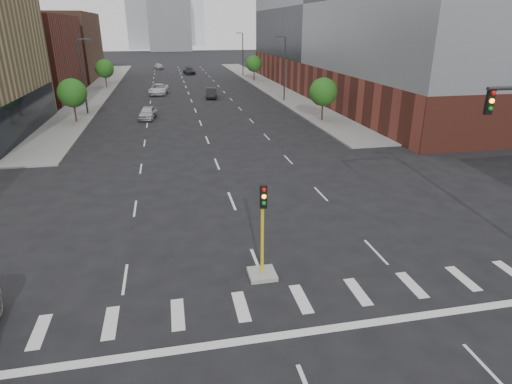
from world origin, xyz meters
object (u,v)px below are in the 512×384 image
object	(u,v)px
car_distant	(159,66)
car_near_left	(148,113)
median_traffic_signal	(262,257)
car_deep_right	(189,71)
car_far_left	(159,89)
car_mid_right	(211,93)

from	to	relation	value
car_distant	car_near_left	bearing A→B (deg)	-100.37
median_traffic_signal	car_distant	size ratio (longest dim) A/B	0.99
car_deep_right	car_distant	size ratio (longest dim) A/B	1.17
median_traffic_signal	car_deep_right	xyz separation A→B (m)	(1.93, 87.00, -0.22)
car_near_left	car_deep_right	world-z (taller)	car_deep_right
car_deep_right	median_traffic_signal	bearing A→B (deg)	-99.45
median_traffic_signal	car_far_left	bearing A→B (deg)	94.82
car_near_left	car_deep_right	distance (m)	50.99
car_mid_right	car_deep_right	bearing A→B (deg)	97.43
car_mid_right	car_far_left	world-z (taller)	car_far_left
car_near_left	car_deep_right	size ratio (longest dim) A/B	0.84
median_traffic_signal	car_distant	world-z (taller)	median_traffic_signal
car_mid_right	car_deep_right	size ratio (longest dim) A/B	0.87
median_traffic_signal	car_far_left	xyz separation A→B (m)	(-4.77, 56.65, -0.16)
car_far_left	car_deep_right	bearing A→B (deg)	84.86
median_traffic_signal	car_distant	distance (m)	100.95
median_traffic_signal	car_far_left	world-z (taller)	median_traffic_signal
median_traffic_signal	car_near_left	size ratio (longest dim) A/B	1.01
car_deep_right	car_near_left	bearing A→B (deg)	-107.10
car_mid_right	car_distant	xyz separation A→B (m)	(-8.17, 49.85, 0.01)
car_far_left	car_mid_right	bearing A→B (deg)	-28.17
car_near_left	car_far_left	size ratio (longest dim) A/B	0.75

